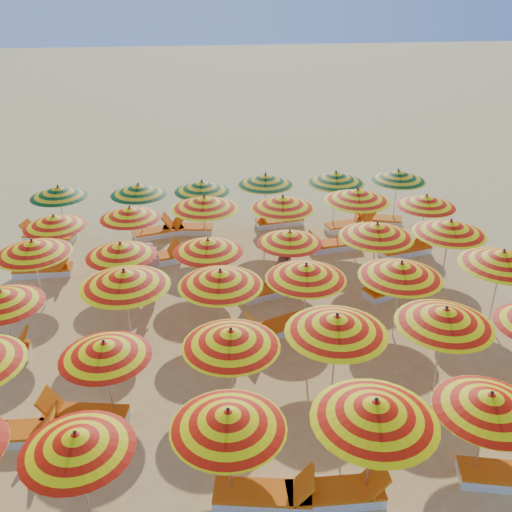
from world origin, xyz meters
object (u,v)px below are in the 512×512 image
umbrella_10 (445,317)px  lounger_6 (279,327)px  umbrella_3 (375,411)px  umbrella_23 (450,227)px  lounger_2 (510,476)px  beachgoer_a (153,269)px  lounger_9 (45,270)px  lounger_16 (278,221)px  umbrella_25 (130,213)px  umbrella_32 (202,186)px  lounger_8 (390,289)px  lounger_14 (160,232)px  umbrella_2 (228,420)px  lounger_12 (406,250)px  umbrella_8 (231,338)px  umbrella_28 (357,195)px  umbrella_20 (208,246)px  umbrella_35 (398,175)px  umbrella_13 (124,278)px  lounger_10 (154,259)px  umbrella_14 (220,278)px  umbrella_30 (59,192)px  umbrella_21 (290,237)px  umbrella_34 (336,177)px  umbrella_16 (401,270)px  umbrella_29 (426,201)px  umbrella_27 (283,202)px  lounger_13 (48,237)px  umbrella_15 (306,272)px  umbrella_4 (490,402)px  lounger_17 (350,225)px  lounger_15 (187,229)px  umbrella_17 (503,258)px  beachgoer_b (282,269)px  umbrella_19 (121,250)px  lounger_0 (265,495)px  umbrella_24 (54,221)px  umbrella_26 (204,203)px  lounger_18 (376,220)px  umbrella_9 (337,324)px  umbrella_22 (377,230)px  umbrella_31 (139,189)px  umbrella_18 (33,247)px  umbrella_12 (1,298)px  lounger_1 (338,493)px

umbrella_10 → lounger_6: bearing=139.3°
umbrella_3 → umbrella_23: size_ratio=1.12×
lounger_2 → beachgoer_a: beachgoer_a is taller
lounger_9 → lounger_16: 8.09m
umbrella_25 → umbrella_32: size_ratio=0.89×
lounger_8 → lounger_14: (-6.62, 4.81, 0.00)m
umbrella_2 → lounger_12: (6.46, 8.84, -1.66)m
umbrella_8 → lounger_14: bearing=100.8°
umbrella_28 → lounger_14: 6.85m
umbrella_20 → umbrella_35: (6.86, 4.63, 0.09)m
umbrella_13 → lounger_8: 7.56m
lounger_10 → lounger_14: size_ratio=1.00×
umbrella_14 → umbrella_30: 8.26m
umbrella_21 → umbrella_34: bearing=60.7°
umbrella_16 → umbrella_29: 5.17m
umbrella_16 → umbrella_30: umbrella_16 is taller
umbrella_27 → lounger_10: size_ratio=1.35×
umbrella_34 → lounger_13: (-9.88, 0.12, -1.74)m
umbrella_15 → umbrella_30: 9.53m
umbrella_4 → lounger_14: 12.91m
umbrella_30 → lounger_17: (9.88, -0.29, -1.62)m
umbrella_35 → beachgoer_a: umbrella_35 is taller
umbrella_4 → lounger_15: size_ratio=1.29×
umbrella_32 → umbrella_27: bearing=-40.0°
umbrella_17 → lounger_8: umbrella_17 is taller
umbrella_21 → beachgoer_b: (-0.20, -0.05, -0.94)m
umbrella_2 → umbrella_8: (0.23, 2.22, 0.03)m
umbrella_35 → umbrella_19: bearing=-153.5°
umbrella_29 → lounger_0: umbrella_29 is taller
umbrella_24 → lounger_17: (9.60, 2.05, -1.55)m
umbrella_26 → umbrella_8: bearing=-88.2°
umbrella_34 → umbrella_27: bearing=-137.1°
umbrella_4 → lounger_18: (1.82, 11.46, -1.61)m
umbrella_2 → umbrella_3: 2.38m
umbrella_9 → umbrella_35: bearing=63.5°
umbrella_22 → umbrella_31: 8.08m
umbrella_18 → umbrella_29: size_ratio=0.83×
umbrella_18 → lounger_2: 12.09m
umbrella_16 → umbrella_17: size_ratio=0.98×
umbrella_4 → umbrella_30: umbrella_30 is taller
umbrella_17 → lounger_8: 3.27m
umbrella_12 → umbrella_31: bearing=68.3°
umbrella_18 → lounger_17: size_ratio=1.16×
umbrella_20 → beachgoer_a: bearing=155.8°
lounger_1 → umbrella_28: bearing=74.2°
umbrella_14 → umbrella_25: size_ratio=1.20×
umbrella_31 → lounger_10: 2.61m
umbrella_26 → lounger_13: (-5.30, 1.99, -1.77)m
umbrella_23 → umbrella_25: bearing=163.8°
umbrella_24 → beachgoer_a: (2.84, -1.59, -0.91)m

